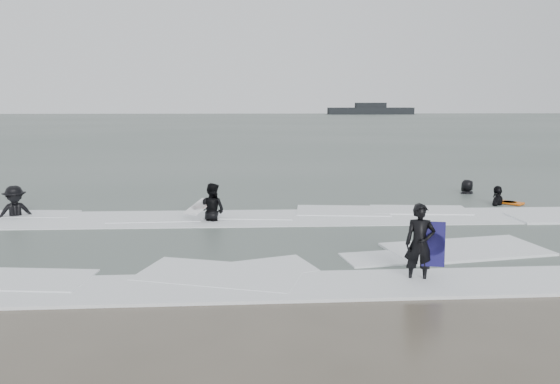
{
  "coord_description": "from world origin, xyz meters",
  "views": [
    {
      "loc": [
        -0.83,
        -11.5,
        3.85
      ],
      "look_at": [
        0.0,
        5.0,
        1.1
      ],
      "focal_mm": 35.0,
      "sensor_mm": 36.0,
      "label": 1
    }
  ],
  "objects_px": {
    "surfer_centre": "(418,282)",
    "surfer_wading": "(213,222)",
    "surfer_breaker": "(16,219)",
    "surfer_right_near": "(497,206)",
    "surfer_right_far": "(467,195)",
    "vessel_horizon": "(370,110)"
  },
  "relations": [
    {
      "from": "surfer_breaker",
      "to": "surfer_right_near",
      "type": "relative_size",
      "value": 1.03
    },
    {
      "from": "surfer_wading",
      "to": "surfer_right_far",
      "type": "height_order",
      "value": "surfer_wading"
    },
    {
      "from": "surfer_breaker",
      "to": "surfer_right_far",
      "type": "distance_m",
      "value": 17.22
    },
    {
      "from": "surfer_right_near",
      "to": "vessel_horizon",
      "type": "xyz_separation_m",
      "value": [
        25.66,
        141.23,
        1.27
      ]
    },
    {
      "from": "surfer_right_far",
      "to": "surfer_right_near",
      "type": "bearing_deg",
      "value": 67.82
    },
    {
      "from": "surfer_breaker",
      "to": "surfer_right_far",
      "type": "relative_size",
      "value": 1.1
    },
    {
      "from": "surfer_wading",
      "to": "surfer_right_far",
      "type": "xyz_separation_m",
      "value": [
        10.22,
        4.7,
        0.0
      ]
    },
    {
      "from": "surfer_breaker",
      "to": "surfer_right_near",
      "type": "distance_m",
      "value": 17.02
    },
    {
      "from": "surfer_right_far",
      "to": "vessel_horizon",
      "type": "height_order",
      "value": "vessel_horizon"
    },
    {
      "from": "surfer_right_far",
      "to": "surfer_breaker",
      "type": "bearing_deg",
      "value": -13.32
    },
    {
      "from": "surfer_right_near",
      "to": "vessel_horizon",
      "type": "height_order",
      "value": "vessel_horizon"
    },
    {
      "from": "surfer_centre",
      "to": "surfer_right_near",
      "type": "height_order",
      "value": "surfer_right_near"
    },
    {
      "from": "surfer_centre",
      "to": "surfer_breaker",
      "type": "distance_m",
      "value": 13.38
    },
    {
      "from": "surfer_wading",
      "to": "vessel_horizon",
      "type": "xyz_separation_m",
      "value": [
        36.07,
        143.48,
        1.27
      ]
    },
    {
      "from": "surfer_wading",
      "to": "surfer_breaker",
      "type": "height_order",
      "value": "surfer_breaker"
    },
    {
      "from": "surfer_wading",
      "to": "vessel_horizon",
      "type": "distance_m",
      "value": 147.95
    },
    {
      "from": "surfer_right_far",
      "to": "vessel_horizon",
      "type": "relative_size",
      "value": 0.07
    },
    {
      "from": "surfer_wading",
      "to": "surfer_right_near",
      "type": "relative_size",
      "value": 0.96
    },
    {
      "from": "surfer_right_near",
      "to": "surfer_right_far",
      "type": "xyz_separation_m",
      "value": [
        -0.18,
        2.45,
        0.0
      ]
    },
    {
      "from": "surfer_breaker",
      "to": "surfer_right_near",
      "type": "bearing_deg",
      "value": -21.62
    },
    {
      "from": "surfer_centre",
      "to": "vessel_horizon",
      "type": "height_order",
      "value": "vessel_horizon"
    },
    {
      "from": "surfer_centre",
      "to": "surfer_wading",
      "type": "height_order",
      "value": "surfer_wading"
    }
  ]
}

